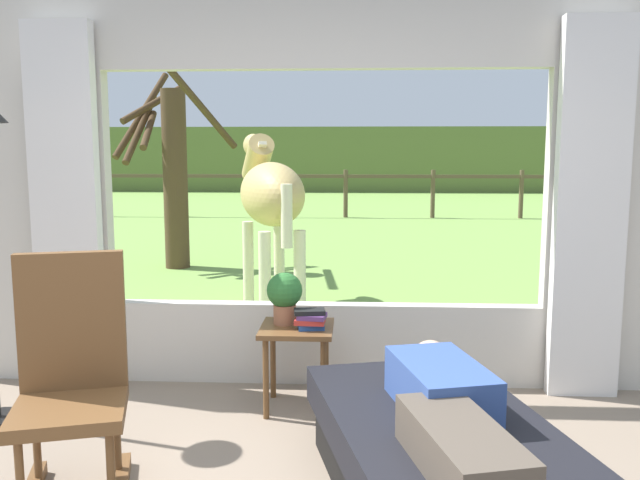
# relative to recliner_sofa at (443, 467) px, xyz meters

# --- Properties ---
(back_wall_with_window) EXTENTS (5.20, 0.12, 2.55)m
(back_wall_with_window) POSITION_rel_recliner_sofa_xyz_m (-0.60, 1.63, 1.03)
(back_wall_with_window) COLOR beige
(back_wall_with_window) RESTS_ON ground_plane
(curtain_panel_left) EXTENTS (0.44, 0.10, 2.40)m
(curtain_panel_left) POSITION_rel_recliner_sofa_xyz_m (-2.29, 1.49, 0.98)
(curtain_panel_left) COLOR silver
(curtain_panel_left) RESTS_ON ground_plane
(curtain_panel_right) EXTENTS (0.44, 0.10, 2.40)m
(curtain_panel_right) POSITION_rel_recliner_sofa_xyz_m (1.09, 1.49, 0.98)
(curtain_panel_right) COLOR silver
(curtain_panel_right) RESTS_ON ground_plane
(outdoor_pasture_lawn) EXTENTS (36.00, 21.68, 0.02)m
(outdoor_pasture_lawn) POSITION_rel_recliner_sofa_xyz_m (-0.60, 12.53, -0.21)
(outdoor_pasture_lawn) COLOR #759E47
(outdoor_pasture_lawn) RESTS_ON ground_plane
(distant_hill_ridge) EXTENTS (36.00, 2.00, 2.40)m
(distant_hill_ridge) POSITION_rel_recliner_sofa_xyz_m (-0.60, 22.37, 0.98)
(distant_hill_ridge) COLOR #5E6E37
(distant_hill_ridge) RESTS_ON ground_plane
(recliner_sofa) EXTENTS (1.29, 1.87, 0.42)m
(recliner_sofa) POSITION_rel_recliner_sofa_xyz_m (0.00, 0.00, 0.00)
(recliner_sofa) COLOR black
(recliner_sofa) RESTS_ON ground_plane
(reclining_person) EXTENTS (0.48, 1.42, 0.22)m
(reclining_person) POSITION_rel_recliner_sofa_xyz_m (-0.00, -0.05, 0.30)
(reclining_person) COLOR #334C8C
(reclining_person) RESTS_ON recliner_sofa
(rocking_chair) EXTENTS (0.63, 0.78, 1.12)m
(rocking_chair) POSITION_rel_recliner_sofa_xyz_m (-1.67, 0.10, 0.33)
(rocking_chair) COLOR brown
(rocking_chair) RESTS_ON ground_plane
(side_table) EXTENTS (0.44, 0.44, 0.52)m
(side_table) POSITION_rel_recliner_sofa_xyz_m (-0.74, 1.16, 0.21)
(side_table) COLOR brown
(side_table) RESTS_ON ground_plane
(potted_plant) EXTENTS (0.22, 0.22, 0.32)m
(potted_plant) POSITION_rel_recliner_sofa_xyz_m (-0.82, 1.22, 0.48)
(potted_plant) COLOR #9E6042
(potted_plant) RESTS_ON side_table
(book_stack) EXTENTS (0.20, 0.16, 0.12)m
(book_stack) POSITION_rel_recliner_sofa_xyz_m (-0.65, 1.10, 0.36)
(book_stack) COLOR #23478C
(book_stack) RESTS_ON side_table
(horse) EXTENTS (0.95, 1.81, 1.73)m
(horse) POSITION_rel_recliner_sofa_xyz_m (-1.20, 3.51, 0.94)
(horse) COLOR tan
(horse) RESTS_ON outdoor_pasture_lawn
(pasture_tree) EXTENTS (1.55, 1.56, 2.62)m
(pasture_tree) POSITION_rel_recliner_sofa_xyz_m (-2.79, 5.84, 1.12)
(pasture_tree) COLOR #4C3823
(pasture_tree) RESTS_ON outdoor_pasture_lawn
(pasture_fence_line) EXTENTS (16.10, 0.10, 1.10)m
(pasture_fence_line) POSITION_rel_recliner_sofa_xyz_m (-0.60, 12.45, 0.53)
(pasture_fence_line) COLOR brown
(pasture_fence_line) RESTS_ON outdoor_pasture_lawn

